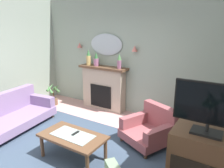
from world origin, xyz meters
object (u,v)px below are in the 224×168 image
floral_couch (11,114)px  wall_mirror (106,45)px  mantel_vase_centre (96,60)px  mantel_vase_right (119,61)px  tv_flatscreen (210,107)px  mantel_vase_left (89,58)px  fireplace (103,88)px  wall_sconce_right (135,49)px  tv_remote (76,133)px  wall_sconce_left (80,45)px  potted_plant_small_fern (54,95)px  coffee_table (73,138)px  armchair_in_corner (151,128)px  tv_cabinet (202,164)px

floral_couch → wall_mirror: bearing=63.6°
mantel_vase_centre → mantel_vase_right: mantel_vase_right is taller
mantel_vase_right → tv_flatscreen: tv_flatscreen is taller
mantel_vase_left → mantel_vase_centre: mantel_vase_left is taller
fireplace → tv_flatscreen: (2.80, -1.85, 0.68)m
wall_sconce_right → tv_remote: wall_sconce_right is taller
fireplace → tv_remote: size_ratio=8.50×
wall_sconce_left → wall_mirror: bearing=3.4°
mantel_vase_left → wall_sconce_left: size_ratio=2.94×
wall_sconce_left → potted_plant_small_fern: (-0.51, -0.62, -1.38)m
wall_sconce_right → coffee_table: wall_sconce_right is taller
potted_plant_small_fern → armchair_in_corner: bearing=-8.1°
armchair_in_corner → mantel_vase_centre: bearing=154.2°
armchair_in_corner → wall_sconce_left: bearing=157.8°
potted_plant_small_fern → coffee_table: bearing=-36.3°
wall_sconce_left → wall_sconce_right: (1.70, 0.00, 0.00)m
mantel_vase_left → coffee_table: mantel_vase_left is taller
tv_remote → wall_sconce_right: bearing=90.4°
wall_sconce_right → floral_couch: (-1.92, -2.10, -1.34)m
mantel_vase_centre → tv_remote: bearing=-62.7°
mantel_vase_right → floral_couch: mantel_vase_right is taller
tv_remote → armchair_in_corner: 1.44m
mantel_vase_centre → tv_remote: mantel_vase_centre is taller
fireplace → tv_flatscreen: bearing=-33.4°
fireplace → wall_sconce_right: bearing=6.2°
fireplace → mantel_vase_right: mantel_vase_right is taller
wall_sconce_right → fireplace: bearing=-173.8°
wall_sconce_left → tv_cabinet: 4.30m
mantel_vase_left → tv_remote: 2.61m
tv_flatscreen → fireplace: bearing=146.6°
mantel_vase_left → tv_cabinet: (3.25, -1.80, -0.90)m
mantel_vase_left → floral_couch: size_ratio=0.23×
floral_couch → potted_plant_small_fern: bearing=101.0°
coffee_table → tv_remote: 0.09m
wall_mirror → tv_flatscreen: (2.80, -1.99, -0.46)m
mantel_vase_right → tv_cabinet: bearing=-38.0°
coffee_table → wall_sconce_right: bearing=90.0°
mantel_vase_right → wall_sconce_right: bearing=18.9°
tv_remote → armchair_in_corner: armchair_in_corner is taller
potted_plant_small_fern → wall_sconce_right: bearing=15.7°
mantel_vase_right → fireplace: bearing=176.8°
mantel_vase_left → wall_sconce_left: 0.52m
mantel_vase_right → tv_cabinet: mantel_vase_right is taller
wall_mirror → wall_sconce_left: bearing=-176.6°
armchair_in_corner → wall_sconce_right: bearing=130.4°
mantel_vase_right → armchair_in_corner: 1.88m
mantel_vase_left → floral_couch: mantel_vase_left is taller
coffee_table → fireplace: bearing=111.6°
wall_mirror → wall_sconce_right: 0.85m
mantel_vase_centre → wall_sconce_right: bearing=6.5°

